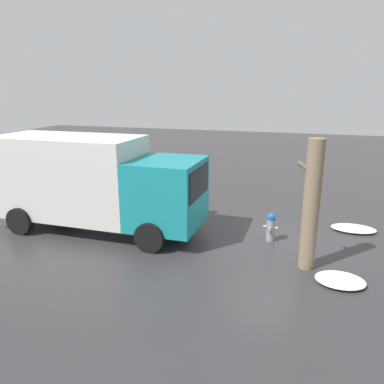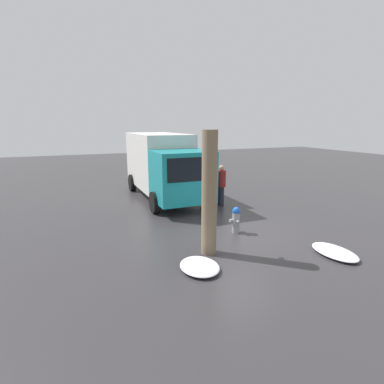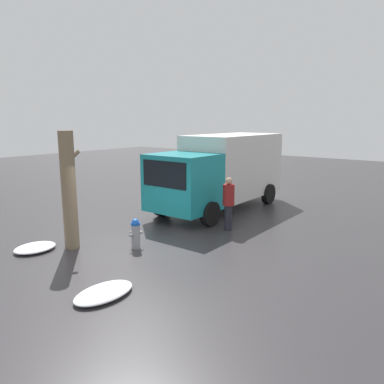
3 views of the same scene
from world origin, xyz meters
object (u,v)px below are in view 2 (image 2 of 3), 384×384
Objects in this scene: pedestrian at (221,184)px; fire_hydrant at (236,220)px; delivery_truck at (163,164)px; tree_trunk at (209,194)px.

fire_hydrant is at bearing 88.14° from pedestrian.
fire_hydrant is 0.49× the size of pedestrian.
pedestrian is at bearing -103.83° from fire_hydrant.
delivery_truck reaches higher than pedestrian.
delivery_truck is at bearing -76.91° from fire_hydrant.
fire_hydrant is 3.52m from pedestrian.
tree_trunk is (-1.12, 1.55, 1.28)m from fire_hydrant.
tree_trunk reaches higher than pedestrian.
delivery_truck is at bearing -34.94° from pedestrian.
tree_trunk is at bearing 76.03° from pedestrian.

